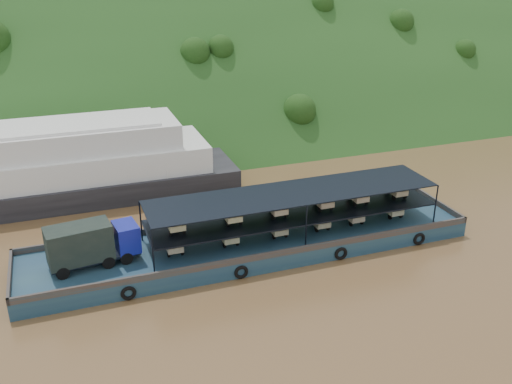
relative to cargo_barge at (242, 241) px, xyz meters
name	(u,v)px	position (x,y,z in m)	size (l,w,h in m)	color
ground	(291,238)	(4.64, 1.08, -1.10)	(160.00, 160.00, 0.00)	brown
hillside	(188,123)	(4.64, 37.08, -1.10)	(140.00, 28.00, 28.00)	#193B15
cargo_barge	(242,241)	(0.00, 0.00, 0.00)	(35.00, 7.18, 4.54)	#15304C
passenger_ferry	(44,168)	(-13.93, 16.36, 2.04)	(35.77, 9.13, 7.23)	black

